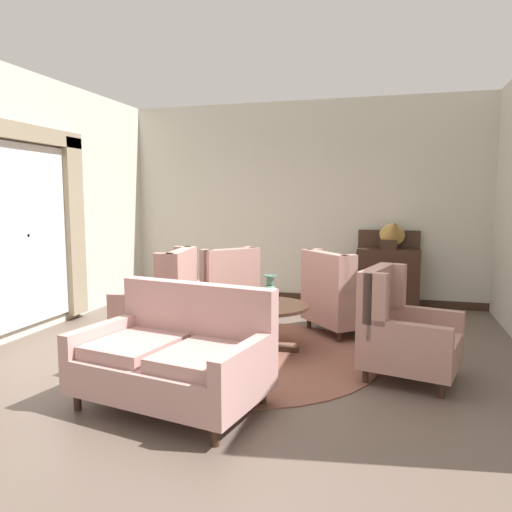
{
  "coord_description": "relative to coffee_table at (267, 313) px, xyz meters",
  "views": [
    {
      "loc": [
        1.4,
        -4.52,
        1.66
      ],
      "look_at": [
        0.05,
        0.34,
        1.06
      ],
      "focal_mm": 34.25,
      "sensor_mm": 36.0,
      "label": 1
    }
  ],
  "objects": [
    {
      "name": "armchair_back_corner",
      "position": [
        0.7,
        0.92,
        0.01
      ],
      "size": [
        1.15,
        1.15,
        1.02
      ],
      "rotation": [
        0.0,
        0.0,
        2.29
      ],
      "color": "tan",
      "rests_on": "ground"
    },
    {
      "name": "wall_left",
      "position": [
        -3.0,
        0.46,
        1.17
      ],
      "size": [
        0.08,
        4.57,
        3.18
      ],
      "primitive_type": "cube",
      "color": "beige",
      "rests_on": "ground"
    },
    {
      "name": "porcelain_vase",
      "position": [
        0.04,
        -0.02,
        0.23
      ],
      "size": [
        0.17,
        0.17,
        0.33
      ],
      "color": "#4C7A66",
      "rests_on": "coffee_table"
    },
    {
      "name": "gramophone",
      "position": [
        1.3,
        2.35,
        0.76
      ],
      "size": [
        0.42,
        0.52,
        0.56
      ],
      "color": "#382319",
      "rests_on": "sideboard"
    },
    {
      "name": "window_with_curtains",
      "position": [
        -2.9,
        -0.15,
        0.95
      ],
      "size": [
        0.12,
        2.02,
        2.45
      ],
      "color": "silver"
    },
    {
      "name": "coffee_table",
      "position": [
        0.0,
        0.0,
        0.0
      ],
      "size": [
        0.91,
        0.91,
        0.51
      ],
      "color": "#382319",
      "rests_on": "ground"
    },
    {
      "name": "wall_back",
      "position": [
        -0.12,
        2.74,
        1.17
      ],
      "size": [
        5.91,
        0.08,
        3.18
      ],
      "primitive_type": "cube",
      "color": "beige",
      "rests_on": "ground"
    },
    {
      "name": "area_rug",
      "position": [
        -0.12,
        -0.22,
        -0.42
      ],
      "size": [
        2.7,
        2.7,
        0.01
      ],
      "primitive_type": "cylinder",
      "color": "brown",
      "rests_on": "ground"
    },
    {
      "name": "sideboard",
      "position": [
        1.25,
        2.44,
        0.1
      ],
      "size": [
        0.91,
        0.35,
        1.18
      ],
      "color": "#382319",
      "rests_on": "ground"
    },
    {
      "name": "armchair_foreground_right",
      "position": [
        -1.2,
        -0.08,
        0.03
      ],
      "size": [
        0.9,
        0.93,
        1.09
      ],
      "rotation": [
        0.0,
        0.0,
        4.86
      ],
      "color": "tan",
      "rests_on": "ground"
    },
    {
      "name": "settee",
      "position": [
        -0.36,
        -1.56,
        -0.03
      ],
      "size": [
        1.61,
        1.17,
        0.95
      ],
      "rotation": [
        0.0,
        0.0,
        -0.19
      ],
      "color": "tan",
      "rests_on": "ground"
    },
    {
      "name": "baseboard_back",
      "position": [
        -0.12,
        2.68,
        -0.36
      ],
      "size": [
        5.75,
        0.03,
        0.12
      ],
      "primitive_type": "cube",
      "color": "#382319",
      "rests_on": "ground"
    },
    {
      "name": "armchair_far_left",
      "position": [
        -0.84,
        0.89,
        0.0
      ],
      "size": [
        1.18,
        1.16,
        1.03
      ],
      "rotation": [
        0.0,
        0.0,
        3.99
      ],
      "color": "tan",
      "rests_on": "ground"
    },
    {
      "name": "armchair_beside_settee",
      "position": [
        1.4,
        -0.45,
        0.01
      ],
      "size": [
        0.98,
        0.95,
        1.02
      ],
      "rotation": [
        0.0,
        0.0,
        7.61
      ],
      "color": "tan",
      "rests_on": "ground"
    },
    {
      "name": "ground",
      "position": [
        -0.12,
        -0.52,
        -0.42
      ],
      "size": [
        9.13,
        9.13,
        0.0
      ],
      "primitive_type": "plane",
      "color": "brown"
    }
  ]
}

